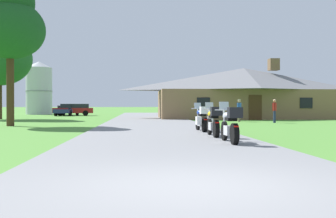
{
  "coord_description": "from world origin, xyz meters",
  "views": [
    {
      "loc": [
        -0.82,
        -5.84,
        1.24
      ],
      "look_at": [
        0.7,
        15.83,
        1.03
      ],
      "focal_mm": 43.05,
      "sensor_mm": 36.0,
      "label": 1
    }
  ],
  "objects_px": {
    "motorcycle_silver_nearest_to_camera": "(230,125)",
    "parked_red_suv_far_left": "(73,109)",
    "metal_silo_distant": "(39,88)",
    "bystander_blue_shirt_near_lodge": "(239,109)",
    "parked_navy_sedan_far_left": "(67,110)",
    "bystander_red_shirt_beside_signpost": "(275,110)",
    "tree_left_near": "(10,22)",
    "motorcycle_blue_farthest_in_row": "(202,119)",
    "motorcycle_yellow_second_in_row": "(213,122)"
  },
  "relations": [
    {
      "from": "motorcycle_yellow_second_in_row",
      "to": "bystander_blue_shirt_near_lodge",
      "type": "distance_m",
      "value": 15.59
    },
    {
      "from": "motorcycle_blue_farthest_in_row",
      "to": "metal_silo_distant",
      "type": "bearing_deg",
      "value": 110.26
    },
    {
      "from": "motorcycle_blue_farthest_in_row",
      "to": "bystander_red_shirt_beside_signpost",
      "type": "relative_size",
      "value": 1.25
    },
    {
      "from": "motorcycle_silver_nearest_to_camera",
      "to": "bystander_red_shirt_beside_signpost",
      "type": "xyz_separation_m",
      "value": [
        6.65,
        15.32,
        0.31
      ]
    },
    {
      "from": "motorcycle_silver_nearest_to_camera",
      "to": "parked_navy_sedan_far_left",
      "type": "height_order",
      "value": "motorcycle_silver_nearest_to_camera"
    },
    {
      "from": "motorcycle_silver_nearest_to_camera",
      "to": "bystander_blue_shirt_near_lodge",
      "type": "bearing_deg",
      "value": 74.97
    },
    {
      "from": "motorcycle_silver_nearest_to_camera",
      "to": "bystander_blue_shirt_near_lodge",
      "type": "relative_size",
      "value": 1.23
    },
    {
      "from": "motorcycle_blue_farthest_in_row",
      "to": "bystander_red_shirt_beside_signpost",
      "type": "xyz_separation_m",
      "value": [
        6.65,
        9.7,
        0.32
      ]
    },
    {
      "from": "motorcycle_yellow_second_in_row",
      "to": "parked_red_suv_far_left",
      "type": "relative_size",
      "value": 0.43
    },
    {
      "from": "motorcycle_silver_nearest_to_camera",
      "to": "motorcycle_blue_farthest_in_row",
      "type": "distance_m",
      "value": 5.62
    },
    {
      "from": "tree_left_near",
      "to": "parked_red_suv_far_left",
      "type": "distance_m",
      "value": 24.07
    },
    {
      "from": "motorcycle_blue_farthest_in_row",
      "to": "bystander_blue_shirt_near_lodge",
      "type": "distance_m",
      "value": 12.75
    },
    {
      "from": "bystander_blue_shirt_near_lodge",
      "to": "parked_navy_sedan_far_left",
      "type": "distance_m",
      "value": 24.09
    },
    {
      "from": "bystander_blue_shirt_near_lodge",
      "to": "bystander_red_shirt_beside_signpost",
      "type": "relative_size",
      "value": 1.01
    },
    {
      "from": "metal_silo_distant",
      "to": "motorcycle_blue_farthest_in_row",
      "type": "bearing_deg",
      "value": -66.33
    },
    {
      "from": "motorcycle_silver_nearest_to_camera",
      "to": "parked_red_suv_far_left",
      "type": "height_order",
      "value": "parked_red_suv_far_left"
    },
    {
      "from": "bystander_red_shirt_beside_signpost",
      "to": "motorcycle_silver_nearest_to_camera",
      "type": "bearing_deg",
      "value": -172.37
    },
    {
      "from": "parked_red_suv_far_left",
      "to": "motorcycle_silver_nearest_to_camera",
      "type": "bearing_deg",
      "value": -172.49
    },
    {
      "from": "motorcycle_yellow_second_in_row",
      "to": "motorcycle_silver_nearest_to_camera",
      "type": "bearing_deg",
      "value": -88.66
    },
    {
      "from": "motorcycle_blue_farthest_in_row",
      "to": "tree_left_near",
      "type": "bearing_deg",
      "value": 145.02
    },
    {
      "from": "bystander_red_shirt_beside_signpost",
      "to": "tree_left_near",
      "type": "bearing_deg",
      "value": 131.83
    },
    {
      "from": "tree_left_near",
      "to": "parked_red_suv_far_left",
      "type": "relative_size",
      "value": 1.84
    },
    {
      "from": "motorcycle_silver_nearest_to_camera",
      "to": "metal_silo_distant",
      "type": "distance_m",
      "value": 46.21
    },
    {
      "from": "bystander_red_shirt_beside_signpost",
      "to": "parked_red_suv_far_left",
      "type": "xyz_separation_m",
      "value": [
        -17.26,
        20.2,
        -0.15
      ]
    },
    {
      "from": "motorcycle_blue_farthest_in_row",
      "to": "bystander_red_shirt_beside_signpost",
      "type": "distance_m",
      "value": 11.77
    },
    {
      "from": "motorcycle_blue_farthest_in_row",
      "to": "bystander_blue_shirt_near_lodge",
      "type": "height_order",
      "value": "bystander_blue_shirt_near_lodge"
    },
    {
      "from": "motorcycle_blue_farthest_in_row",
      "to": "bystander_blue_shirt_near_lodge",
      "type": "bearing_deg",
      "value": 65.12
    },
    {
      "from": "bystander_blue_shirt_near_lodge",
      "to": "motorcycle_blue_farthest_in_row",
      "type": "bearing_deg",
      "value": 13.21
    },
    {
      "from": "motorcycle_silver_nearest_to_camera",
      "to": "tree_left_near",
      "type": "distance_m",
      "value": 16.93
    },
    {
      "from": "motorcycle_silver_nearest_to_camera",
      "to": "parked_red_suv_far_left",
      "type": "distance_m",
      "value": 37.08
    },
    {
      "from": "parked_navy_sedan_far_left",
      "to": "metal_silo_distant",
      "type": "bearing_deg",
      "value": 132.26
    },
    {
      "from": "tree_left_near",
      "to": "metal_silo_distant",
      "type": "xyz_separation_m",
      "value": [
        -5.94,
        31.02,
        -2.59
      ]
    },
    {
      "from": "motorcycle_silver_nearest_to_camera",
      "to": "metal_silo_distant",
      "type": "bearing_deg",
      "value": 110.76
    },
    {
      "from": "motorcycle_blue_farthest_in_row",
      "to": "motorcycle_yellow_second_in_row",
      "type": "bearing_deg",
      "value": -94.18
    },
    {
      "from": "metal_silo_distant",
      "to": "motorcycle_silver_nearest_to_camera",
      "type": "bearing_deg",
      "value": -69.12
    },
    {
      "from": "bystander_red_shirt_beside_signpost",
      "to": "parked_navy_sedan_far_left",
      "type": "bearing_deg",
      "value": 72.9
    },
    {
      "from": "bystander_red_shirt_beside_signpost",
      "to": "parked_red_suv_far_left",
      "type": "distance_m",
      "value": 26.57
    },
    {
      "from": "bystander_red_shirt_beside_signpost",
      "to": "metal_silo_distant",
      "type": "relative_size",
      "value": 0.23
    },
    {
      "from": "bystander_red_shirt_beside_signpost",
      "to": "parked_navy_sedan_far_left",
      "type": "height_order",
      "value": "bystander_red_shirt_beside_signpost"
    },
    {
      "from": "parked_red_suv_far_left",
      "to": "parked_navy_sedan_far_left",
      "type": "relative_size",
      "value": 1.09
    },
    {
      "from": "motorcycle_silver_nearest_to_camera",
      "to": "bystander_blue_shirt_near_lodge",
      "type": "height_order",
      "value": "bystander_blue_shirt_near_lodge"
    },
    {
      "from": "bystander_red_shirt_beside_signpost",
      "to": "tree_left_near",
      "type": "xyz_separation_m",
      "value": [
        -17.14,
        -3.26,
        5.24
      ]
    },
    {
      "from": "parked_red_suv_far_left",
      "to": "parked_navy_sedan_far_left",
      "type": "xyz_separation_m",
      "value": [
        -0.76,
        -0.06,
        -0.13
      ]
    },
    {
      "from": "bystander_red_shirt_beside_signpost",
      "to": "motorcycle_blue_farthest_in_row",
      "type": "bearing_deg",
      "value": 176.64
    },
    {
      "from": "parked_red_suv_far_left",
      "to": "parked_navy_sedan_far_left",
      "type": "distance_m",
      "value": 0.77
    },
    {
      "from": "bystander_red_shirt_beside_signpost",
      "to": "tree_left_near",
      "type": "height_order",
      "value": "tree_left_near"
    },
    {
      "from": "metal_silo_distant",
      "to": "parked_red_suv_far_left",
      "type": "height_order",
      "value": "metal_silo_distant"
    },
    {
      "from": "motorcycle_yellow_second_in_row",
      "to": "tree_left_near",
      "type": "bearing_deg",
      "value": 138.22
    },
    {
      "from": "tree_left_near",
      "to": "metal_silo_distant",
      "type": "distance_m",
      "value": 31.69
    },
    {
      "from": "motorcycle_yellow_second_in_row",
      "to": "bystander_red_shirt_beside_signpost",
      "type": "bearing_deg",
      "value": 62.5
    }
  ]
}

